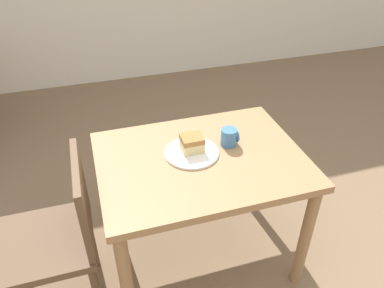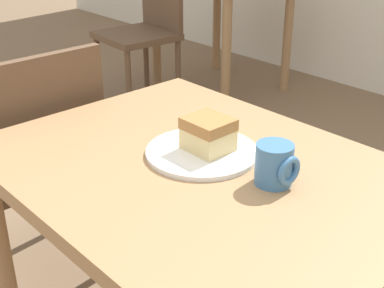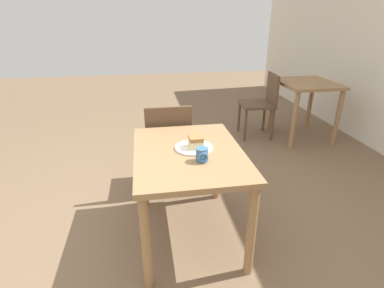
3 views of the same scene
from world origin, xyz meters
name	(u,v)px [view 3 (image 3 of 3)]	position (x,y,z in m)	size (l,w,h in m)	color
ground_plane	(136,249)	(0.00, 0.00, 0.00)	(14.00, 14.00, 0.00)	#7A6047
dining_table_near	(189,164)	(-0.12, 0.41, 0.61)	(1.02, 0.76, 0.72)	#9E754C
dining_table_far	(306,93)	(-1.88, 2.28, 0.63)	(0.78, 0.70, 0.78)	#9E754C
chair_near_window	(168,142)	(-0.84, 0.33, 0.49)	(0.43, 0.43, 0.87)	brown
chair_far_corner	(262,102)	(-2.01, 1.72, 0.49)	(0.47, 0.47, 0.87)	brown
plate	(194,148)	(-0.16, 0.46, 0.73)	(0.27, 0.27, 0.01)	white
cake_slice	(196,142)	(-0.15, 0.47, 0.77)	(0.11, 0.10, 0.08)	#E5CC89
coffee_mug	(202,155)	(0.05, 0.48, 0.77)	(0.09, 0.08, 0.09)	teal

